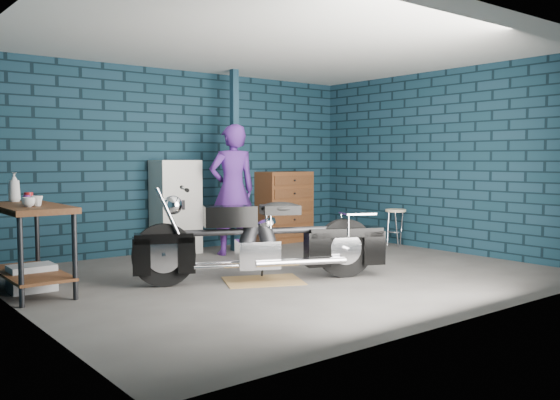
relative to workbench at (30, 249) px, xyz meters
The scene contains 16 objects.
ground 2.87m from the workbench, 18.96° to the right, with size 6.00×6.00×0.00m, color #514F4C.
room_walls 3.07m from the workbench, ahead, with size 6.02×5.01×2.71m.
support_post 3.51m from the workbench, 17.68° to the left, with size 0.10×0.10×2.70m, color #132D3C.
workbench is the anchor object (origin of this frame).
drip_mat 2.50m from the workbench, 25.29° to the right, with size 0.86×0.64×0.01m, color olive.
motorcycle 2.46m from the workbench, 25.29° to the right, with size 2.45×0.66×1.08m, color black, non-canonical shape.
person 3.12m from the workbench, 13.90° to the left, with size 0.68×0.45×1.87m, color #461E73.
storage_bin 0.32m from the workbench, 59.44° to the left, with size 0.45×0.32×0.28m, color #979A9F.
locker 2.73m from the workbench, 28.71° to the left, with size 0.64×0.45×1.36m, color beige.
tool_chest 4.61m from the workbench, 16.50° to the left, with size 0.87×0.49×1.17m, color brown.
shop_stool 5.47m from the workbench, ahead, with size 0.32×0.32×0.59m, color beige, non-canonical shape.
cup_a 0.59m from the workbench, 105.27° to the right, with size 0.12×0.12×0.10m, color beige.
cup_b 0.56m from the workbench, 86.36° to the right, with size 0.11×0.11×0.10m, color beige.
mug_purple 0.51m from the workbench, 128.54° to the right, with size 0.07×0.07×0.10m, color #621B6F.
mug_red 0.53m from the workbench, 73.88° to the left, with size 0.09×0.09×0.12m, color #A31518.
bottle 0.83m from the workbench, 89.70° to the left, with size 0.13×0.13×0.33m, color #979A9F.
Camera 1 is at (-4.39, -5.45, 1.38)m, focal length 38.00 mm.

